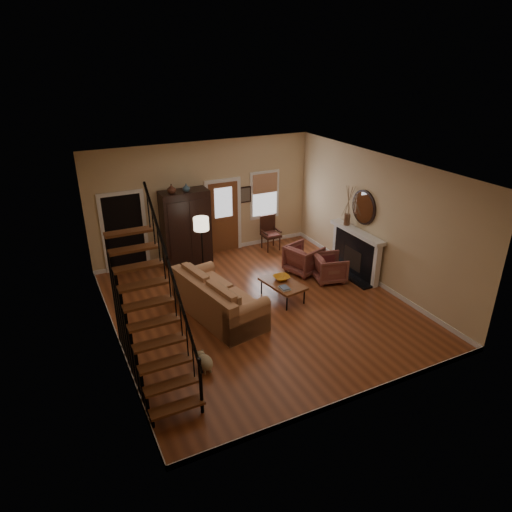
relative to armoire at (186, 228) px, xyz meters
name	(u,v)px	position (x,y,z in m)	size (l,w,h in m)	color
room	(213,227)	(0.29, -1.39, 0.46)	(7.00, 7.33, 3.30)	brown
staircase	(150,299)	(-2.08, -4.45, 0.55)	(0.94, 2.80, 3.20)	brown
fireplace	(357,248)	(3.83, -2.65, -0.31)	(0.33, 1.95, 2.30)	black
armoire	(186,228)	(0.00, 0.00, 0.00)	(1.30, 0.60, 2.10)	black
vase_a	(171,189)	(-0.35, -0.10, 1.17)	(0.24, 0.24, 0.25)	#4C2619
vase_b	(186,188)	(0.05, -0.10, 1.16)	(0.20, 0.20, 0.21)	#334C60
sofa	(218,297)	(-0.28, -3.03, -0.59)	(1.06, 2.45, 0.91)	#B77C53
coffee_table	(282,291)	(1.39, -3.00, -0.83)	(0.66, 1.14, 0.44)	brown
bowl	(281,278)	(1.44, -2.85, -0.57)	(0.39, 0.39, 0.10)	orange
books	(284,288)	(1.27, -3.30, -0.59)	(0.21, 0.28, 0.05)	beige
armchair_left	(330,268)	(2.96, -2.69, -0.70)	(0.76, 0.78, 0.71)	maroon
armchair_right	(304,259)	(2.62, -1.97, -0.66)	(0.83, 0.85, 0.77)	maroon
floor_lamp	(202,249)	(0.05, -1.15, -0.20)	(0.39, 0.39, 1.70)	black
side_chair	(271,233)	(2.55, -0.20, -0.54)	(0.54, 0.54, 1.02)	#391C12
dog	(205,363)	(-1.24, -4.75, -0.89)	(0.27, 0.45, 0.33)	tan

